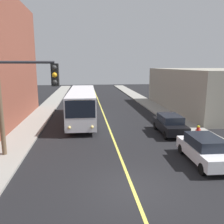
% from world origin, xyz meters
% --- Properties ---
extents(ground_plane, '(120.00, 120.00, 0.00)m').
position_xyz_m(ground_plane, '(0.00, 0.00, 0.00)').
color(ground_plane, black).
extents(sidewalk_left, '(2.50, 90.00, 0.15)m').
position_xyz_m(sidewalk_left, '(-7.25, 10.00, 0.07)').
color(sidewalk_left, gray).
rests_on(sidewalk_left, ground).
extents(sidewalk_right, '(2.50, 90.00, 0.15)m').
position_xyz_m(sidewalk_right, '(7.25, 10.00, 0.07)').
color(sidewalk_right, gray).
rests_on(sidewalk_right, ground).
extents(lane_stripe_center, '(0.16, 60.00, 0.01)m').
position_xyz_m(lane_stripe_center, '(0.00, 15.00, 0.01)').
color(lane_stripe_center, '#D8CC4C').
rests_on(lane_stripe_center, ground).
extents(building_right_warehouse, '(12.00, 18.46, 5.24)m').
position_xyz_m(building_right_warehouse, '(14.49, 18.57, 2.62)').
color(building_right_warehouse, gray).
rests_on(building_right_warehouse, ground).
extents(city_bus, '(2.71, 12.19, 3.20)m').
position_xyz_m(city_bus, '(-2.45, 13.99, 1.82)').
color(city_bus, silver).
rests_on(city_bus, ground).
extents(parked_car_white, '(1.94, 4.45, 1.62)m').
position_xyz_m(parked_car_white, '(4.82, 2.39, 0.84)').
color(parked_car_white, silver).
rests_on(parked_car_white, ground).
extents(parked_car_black, '(1.91, 4.44, 1.62)m').
position_xyz_m(parked_car_black, '(4.94, 8.46, 0.84)').
color(parked_car_black, black).
rests_on(parked_car_black, ground).
extents(traffic_signal_left_corner, '(3.75, 0.48, 6.00)m').
position_xyz_m(traffic_signal_left_corner, '(-5.41, 0.79, 4.30)').
color(traffic_signal_left_corner, '#2D2D33').
rests_on(traffic_signal_left_corner, sidewalk_left).
extents(fire_hydrant, '(0.44, 0.26, 0.84)m').
position_xyz_m(fire_hydrant, '(6.85, 7.20, 0.58)').
color(fire_hydrant, red).
rests_on(fire_hydrant, sidewalk_right).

